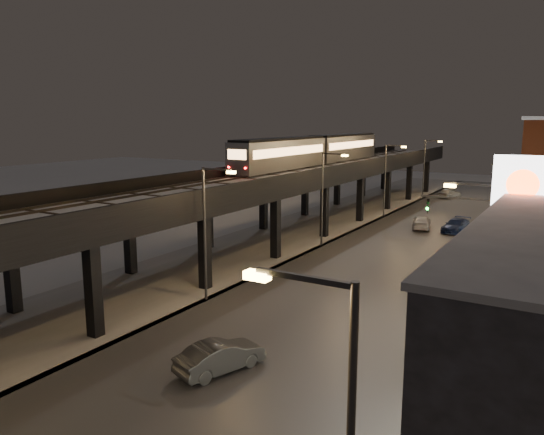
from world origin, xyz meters
The scene contains 26 objects.
ground centered at (0.00, 0.00, 0.00)m, with size 220.00×220.00×0.00m, color silver.
road_surface centered at (7.50, 35.00, 0.03)m, with size 17.00×120.00×0.06m, color #46474D.
sidewalk_right centered at (17.50, 35.00, 0.07)m, with size 4.00×120.00×0.14m, color #9FA1A8.
under_viaduct_pavement centered at (-6.00, 35.00, 0.03)m, with size 11.00×120.00×0.06m, color #9FA1A8.
elevated_viaduct centered at (-6.00, 31.84, 5.62)m, with size 9.00×100.00×6.30m.
viaduct_trackbed centered at (-6.01, 31.97, 6.39)m, with size 8.40×100.00×0.32m.
viaduct_parapet_streetside centered at (-1.65, 32.00, 6.85)m, with size 0.30×100.00×1.10m, color black.
viaduct_parapet_far centered at (-10.35, 32.00, 6.85)m, with size 0.30×100.00×1.10m, color black.
streetlight_left_1 centered at (-0.43, 13.00, 5.24)m, with size 2.57×0.28×9.00m.
streetlight_right_1 centered at (16.73, 13.00, 5.24)m, with size 2.56×0.28×9.00m.
streetlight_left_2 centered at (-0.43, 31.00, 5.24)m, with size 2.57×0.28×9.00m.
streetlight_right_2 centered at (16.73, 31.00, 5.24)m, with size 2.56×0.28×9.00m.
streetlight_left_3 centered at (-0.43, 49.00, 5.24)m, with size 2.57×0.28×9.00m.
streetlight_right_3 centered at (16.73, 49.00, 5.24)m, with size 2.56×0.28×9.00m.
streetlight_left_4 centered at (-0.43, 67.00, 5.24)m, with size 2.57×0.28×9.00m.
traffic_light_rig_a centered at (15.84, 22.00, 4.50)m, with size 6.10×0.34×7.00m.
traffic_light_rig_b centered at (15.84, 52.00, 4.50)m, with size 6.10×0.34×7.00m.
subway_train centered at (-8.50, 45.40, 8.32)m, with size 2.87×34.55×3.43m.
car_near_white centered at (6.24, 5.15, 0.74)m, with size 1.58×4.52×1.49m, color #3D3F43.
car_mid_dark centered at (5.34, 44.15, 0.69)m, with size 1.94×4.77×1.38m, color silver.
car_far_white centered at (2.66, 70.06, 0.76)m, with size 1.80×4.48×1.53m, color #A5A8AC.
car_onc_silver centered at (11.42, 24.52, 0.64)m, with size 1.36×3.90×1.29m, color black.
car_onc_dark centered at (12.75, 21.93, 0.73)m, with size 2.42×5.25×1.46m, color black.
car_onc_white centered at (9.01, 44.31, 0.70)m, with size 1.96×4.83×1.40m, color #121F49.
sign_citgo centered at (18.50, 8.56, 8.13)m, with size 2.24×0.39×10.65m.
sign_carwash centered at (18.50, 18.32, 6.17)m, with size 1.68×0.35×8.71m.
Camera 1 is at (20.56, -14.08, 12.02)m, focal length 35.00 mm.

